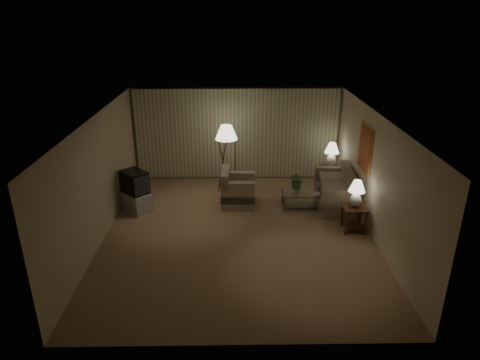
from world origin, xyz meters
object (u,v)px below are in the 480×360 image
Objects in this scene: armchair at (238,191)px; vase at (297,189)px; ottoman at (238,180)px; floor_lamp at (227,157)px; tv_cabinet at (136,201)px; crt_tv at (134,182)px; side_table_near at (354,214)px; table_lamp_far at (332,153)px; side_table_far at (330,173)px; table_lamp_near at (357,191)px; coffee_table at (302,197)px; sofa at (334,192)px.

armchair is 1.51m from vase.
armchair is 1.78× the size of ottoman.
floor_lamp is 2.21m from vase.
tv_cabinet is 0.53m from crt_tv.
vase is at bearing -95.06° from armchair.
floor_lamp is (-2.93, 2.44, 0.56)m from side_table_near.
table_lamp_far is 1.84m from vase.
floor_lamp reaches higher than armchair.
floor_lamp is at bearing 146.52° from vase.
armchair is 1.13× the size of tv_cabinet.
side_table_far is at bearing 61.14° from tv_cabinet.
floor_lamp is (-2.93, 2.44, -0.01)m from table_lamp_near.
table_lamp_near reaches higher than vase.
floor_lamp reaches higher than tv_cabinet.
crt_tv is at bearing 99.28° from armchair.
tv_cabinet is (-4.21, -0.13, -0.03)m from coffee_table.
crt_tv is at bearing -149.47° from ottoman.
vase is at bearing 132.26° from side_table_near.
side_table_near is at bearing -116.50° from armchair.
armchair is at bearing 52.33° from tv_cabinet.
armchair is 1.20m from floor_lamp.
armchair is 1.37× the size of table_lamp_far.
crt_tv reaches higher than vase.
table_lamp_far reaches higher than side_table_near.
coffee_table is at bearing -126.14° from side_table_far.
side_table_near is 3.86m from floor_lamp.
table_lamp_far is 0.63× the size of coffee_table.
floor_lamp is 0.88m from ottoman.
vase reaches higher than coffee_table.
armchair is at bearing 172.69° from vase.
coffee_table is at bearing -94.40° from armchair.
side_table_near is (0.15, -1.35, 0.03)m from sofa.
table_lamp_near reaches higher than ottoman.
crt_tv is at bearing -149.89° from floor_lamp.
sofa reaches higher than side_table_near.
table_lamp_near is 1.74m from coffee_table.
floor_lamp is at bearing -146.56° from ottoman.
table_lamp_far is 4.49× the size of vase.
side_table_far is 1.77m from vase.
side_table_far is at bearing 53.86° from coffee_table.
table_lamp_far is 2.75m from ottoman.
side_table_far is 3.83× the size of vase.
table_lamp_near is 1.76m from vase.
armchair reaches higher than side_table_near.
ottoman is 3.47× the size of vase.
vase is (-1.14, 1.25, -0.49)m from table_lamp_near.
vase is (-1.14, -1.35, 0.09)m from side_table_far.
side_table_far reaches higher than vase.
coffee_table is 1.30× the size of tv_cabinet.
crt_tv reaches higher than armchair.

